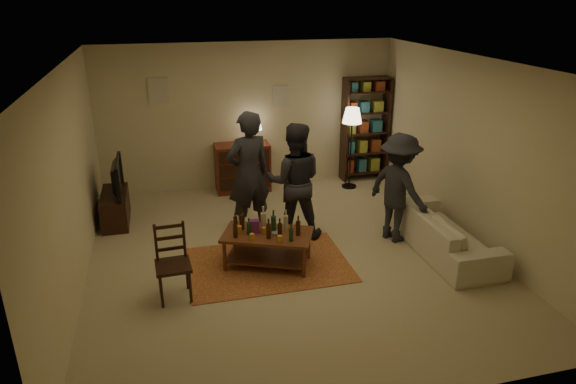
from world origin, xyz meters
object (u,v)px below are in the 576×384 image
object	(u,v)px
dresser	(243,166)
sofa	(444,231)
bookshelf	(365,128)
person_left	(249,174)
tv_stand	(115,200)
floor_lamp	(352,121)
person_right	(294,181)
coffee_table	(267,237)
dining_chair	(172,259)
person_by_sofa	(398,188)

from	to	relation	value
dresser	sofa	size ratio (longest dim) A/B	0.65
dresser	bookshelf	world-z (taller)	bookshelf
bookshelf	person_left	xyz separation A→B (m)	(-2.65, -1.89, -0.07)
tv_stand	floor_lamp	bearing A→B (deg)	7.66
person_right	floor_lamp	bearing A→B (deg)	-117.83
coffee_table	dining_chair	bearing A→B (deg)	-160.15
person_right	person_by_sofa	size ratio (longest dim) A/B	1.08
bookshelf	tv_stand	bearing A→B (deg)	-168.20
person_left	sofa	bearing A→B (deg)	137.78
dining_chair	person_right	bearing A→B (deg)	31.40
coffee_table	person_by_sofa	distance (m)	2.12
dining_chair	tv_stand	bearing A→B (deg)	105.69
dining_chair	dresser	distance (m)	3.66
coffee_table	tv_stand	xyz separation A→B (m)	(-2.08, 1.99, -0.04)
dresser	sofa	bearing A→B (deg)	-52.46
floor_lamp	bookshelf	bearing A→B (deg)	42.85
tv_stand	dining_chair	bearing A→B (deg)	-71.59
sofa	person_right	bearing A→B (deg)	62.73
dining_chair	sofa	xyz separation A→B (m)	(3.83, 0.25, -0.20)
person_left	floor_lamp	bearing A→B (deg)	-161.96
dresser	person_right	distance (m)	2.18
dining_chair	person_left	xyz separation A→B (m)	(1.23, 1.55, 0.46)
tv_stand	bookshelf	xyz separation A→B (m)	(4.69, 0.98, 0.65)
tv_stand	person_by_sofa	world-z (taller)	person_by_sofa
dining_chair	bookshelf	bearing A→B (deg)	38.81
floor_lamp	sofa	distance (m)	2.97
person_left	bookshelf	bearing A→B (deg)	-160.29
tv_stand	person_right	distance (m)	2.98
bookshelf	person_by_sofa	xyz separation A→B (m)	(-0.55, -2.65, -0.21)
bookshelf	sofa	xyz separation A→B (m)	(-0.05, -3.18, -0.73)
floor_lamp	person_right	xyz separation A→B (m)	(-1.57, -1.76, -0.41)
dresser	person_left	distance (m)	1.89
coffee_table	person_right	world-z (taller)	person_right
tv_stand	dresser	bearing A→B (deg)	22.07
person_right	bookshelf	bearing A→B (deg)	-118.93
tv_stand	dresser	xyz separation A→B (m)	(2.25, 0.91, 0.09)
dresser	floor_lamp	size ratio (longest dim) A/B	0.88
tv_stand	sofa	bearing A→B (deg)	-25.34
dresser	person_by_sofa	distance (m)	3.22
sofa	person_left	bearing A→B (deg)	63.54
dining_chair	sofa	world-z (taller)	dining_chair
floor_lamp	person_left	xyz separation A→B (m)	(-2.21, -1.48, -0.34)
floor_lamp	sofa	xyz separation A→B (m)	(0.39, -2.77, -0.99)
dining_chair	person_right	size ratio (longest dim) A/B	0.54
dining_chair	person_by_sofa	size ratio (longest dim) A/B	0.58
tv_stand	floor_lamp	xyz separation A→B (m)	(4.25, 0.57, 0.91)
person_left	person_by_sofa	distance (m)	2.24
bookshelf	person_left	distance (m)	3.25
tv_stand	person_left	world-z (taller)	person_left
person_left	person_right	distance (m)	0.70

